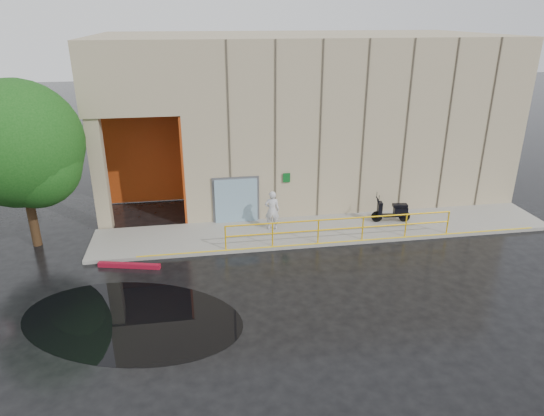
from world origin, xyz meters
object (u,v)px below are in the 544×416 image
Objects in this scene: person at (272,210)px; scooter at (392,206)px; tree_near at (22,149)px; red_curb at (129,265)px.

person reaches higher than scooter.
tree_near is (-15.14, 0.32, 3.19)m from scooter.
red_curb is at bearing -33.70° from tree_near.
person is 0.26× the size of tree_near.
scooter reaches higher than red_curb.
person is 0.98× the size of scooter.
red_curb is (-11.32, -2.23, -0.84)m from scooter.
tree_near reaches higher than red_curb.
scooter is at bearing 11.14° from red_curb.
person reaches higher than red_curb.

